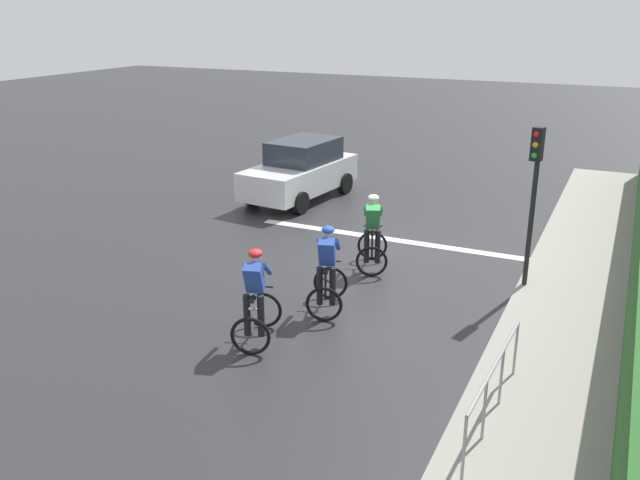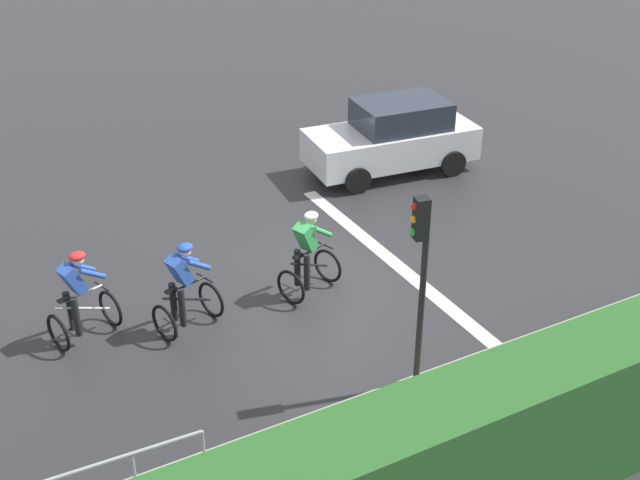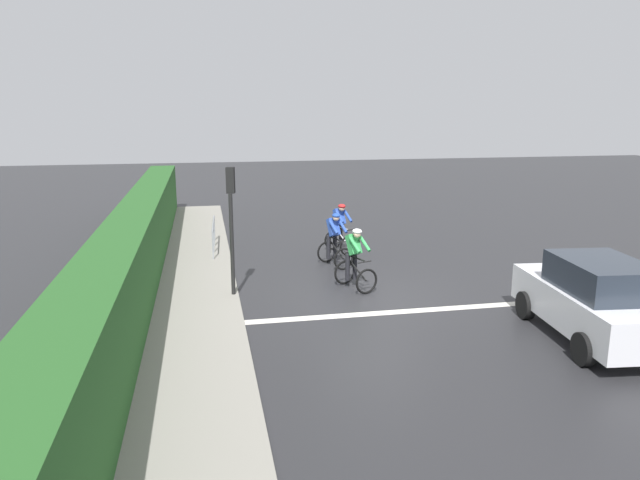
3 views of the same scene
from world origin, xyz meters
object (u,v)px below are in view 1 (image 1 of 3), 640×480
at_px(pedestrian_railing_kerbside, 494,379).
at_px(traffic_light_near_crossing, 534,185).
at_px(cyclist_second, 327,272).
at_px(car_white, 301,170).
at_px(cyclist_mid, 372,234).
at_px(cyclist_lead, 256,299).

bearing_deg(pedestrian_railing_kerbside, traffic_light_near_crossing, -85.61).
bearing_deg(cyclist_second, car_white, -59.64).
bearing_deg(cyclist_mid, cyclist_lead, 82.20).
xyz_separation_m(car_white, pedestrian_railing_kerbside, (-7.59, 9.29, -0.11)).
bearing_deg(car_white, cyclist_lead, 111.99).
bearing_deg(car_white, cyclist_mid, 131.97).
bearing_deg(cyclist_second, traffic_light_near_crossing, -141.42).
bearing_deg(traffic_light_near_crossing, car_white, -30.57).
distance_m(cyclist_lead, traffic_light_near_crossing, 5.84).
distance_m(cyclist_second, traffic_light_near_crossing, 4.35).
xyz_separation_m(cyclist_mid, traffic_light_near_crossing, (-3.23, -0.16, 1.43)).
relative_size(traffic_light_near_crossing, pedestrian_railing_kerbside, 1.19).
bearing_deg(cyclist_mid, pedestrian_railing_kerbside, 126.59).
relative_size(cyclist_lead, car_white, 0.39).
bearing_deg(cyclist_lead, cyclist_second, -109.11).
distance_m(cyclist_second, car_white, 7.90).
bearing_deg(cyclist_lead, traffic_light_near_crossing, -131.91).
bearing_deg(cyclist_lead, cyclist_mid, -97.80).
bearing_deg(cyclist_lead, pedestrian_railing_kerbside, 168.91).
bearing_deg(cyclist_lead, car_white, -68.01).
bearing_deg(pedestrian_railing_kerbside, cyclist_lead, -11.09).
height_order(car_white, traffic_light_near_crossing, traffic_light_near_crossing).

